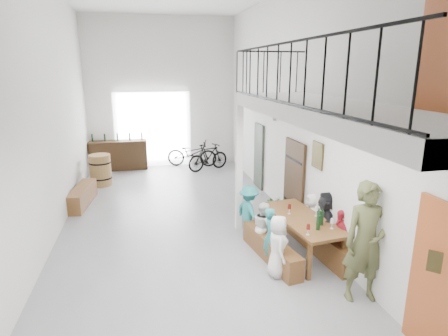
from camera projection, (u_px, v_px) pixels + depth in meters
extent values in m
plane|color=slate|center=(181.00, 225.00, 8.95)|extent=(12.00, 12.00, 0.00)
plane|color=silver|center=(162.00, 93.00, 13.91)|extent=(5.50, 0.00, 5.50)
plane|color=silver|center=(261.00, 200.00, 2.58)|extent=(5.50, 0.00, 5.50)
plane|color=silver|center=(43.00, 113.00, 7.67)|extent=(0.00, 12.00, 12.00)
plane|color=silver|center=(294.00, 107.00, 8.81)|extent=(0.00, 12.00, 12.00)
cube|color=white|center=(153.00, 130.00, 14.11)|extent=(2.80, 0.08, 2.80)
cube|color=#99431C|center=(439.00, 285.00, 4.61)|extent=(0.06, 0.95, 2.10)
cube|color=#332110|center=(294.00, 182.00, 8.97)|extent=(0.06, 1.10, 2.00)
cube|color=#333D32|center=(259.00, 156.00, 11.61)|extent=(0.06, 0.80, 2.00)
cube|color=#3E3619|center=(318.00, 155.00, 7.70)|extent=(0.04, 0.45, 0.55)
cylinder|color=white|center=(275.00, 116.00, 10.02)|extent=(0.04, 0.28, 0.28)
cube|color=white|center=(332.00, 112.00, 5.57)|extent=(1.50, 5.60, 0.25)
cube|color=black|center=(289.00, 42.00, 5.17)|extent=(0.03, 5.60, 0.03)
cube|color=black|center=(286.00, 103.00, 5.38)|extent=(0.03, 5.60, 0.03)
cube|color=black|center=(272.00, 52.00, 7.94)|extent=(1.50, 0.03, 0.03)
cube|color=white|center=(239.00, 169.00, 8.42)|extent=(0.14, 0.14, 2.88)
cube|color=brown|center=(302.00, 219.00, 7.37)|extent=(1.09, 2.15, 0.06)
cube|color=brown|center=(309.00, 261.00, 6.55)|extent=(0.08, 0.08, 0.73)
cube|color=brown|center=(343.00, 255.00, 6.78)|extent=(0.08, 0.08, 0.73)
cube|color=brown|center=(266.00, 223.00, 8.17)|extent=(0.08, 0.08, 0.73)
cube|color=brown|center=(294.00, 219.00, 8.40)|extent=(0.08, 0.08, 0.73)
cube|color=brown|center=(271.00, 249.00, 7.31)|extent=(0.60, 1.96, 0.45)
cube|color=brown|center=(317.00, 240.00, 7.60)|extent=(0.50, 2.23, 0.51)
cylinder|color=black|center=(318.00, 221.00, 6.76)|extent=(0.07, 0.07, 0.35)
cylinder|color=black|center=(322.00, 216.00, 6.96)|extent=(0.07, 0.07, 0.35)
cylinder|color=black|center=(319.00, 216.00, 6.96)|extent=(0.07, 0.07, 0.35)
cube|color=brown|center=(82.00, 196.00, 10.26)|extent=(0.60, 1.80, 0.50)
cylinder|color=olive|center=(100.00, 170.00, 11.92)|extent=(0.67, 0.67, 1.00)
cylinder|color=black|center=(101.00, 178.00, 11.98)|extent=(0.68, 0.68, 0.05)
cylinder|color=black|center=(100.00, 162.00, 11.85)|extent=(0.68, 0.68, 0.05)
cube|color=#332110|center=(119.00, 155.00, 13.79)|extent=(2.06, 0.60, 1.08)
cylinder|color=black|center=(92.00, 138.00, 13.47)|extent=(0.06, 0.06, 0.28)
cylinder|color=black|center=(105.00, 138.00, 13.50)|extent=(0.06, 0.06, 0.28)
cylinder|color=black|center=(117.00, 137.00, 13.66)|extent=(0.06, 0.06, 0.28)
cylinder|color=black|center=(130.00, 136.00, 13.74)|extent=(0.06, 0.06, 0.28)
cylinder|color=black|center=(142.00, 136.00, 13.84)|extent=(0.06, 0.06, 0.28)
imported|color=white|center=(278.00, 246.00, 6.65)|extent=(0.45, 0.61, 1.14)
imported|color=teal|center=(271.00, 235.00, 7.13)|extent=(0.39, 0.47, 1.10)
imported|color=white|center=(264.00, 227.00, 7.58)|extent=(0.44, 0.54, 1.05)
imported|color=teal|center=(249.00, 212.00, 8.16)|extent=(0.67, 0.88, 1.20)
imported|color=red|center=(340.00, 237.00, 7.04)|extent=(0.40, 0.69, 1.10)
imported|color=black|center=(326.00, 222.00, 7.52)|extent=(0.77, 1.25, 1.28)
imported|color=white|center=(311.00, 216.00, 8.13)|extent=(0.34, 0.51, 1.03)
imported|color=#4F532F|center=(366.00, 242.00, 5.87)|extent=(0.78, 0.56, 1.98)
imported|color=#1E531D|center=(273.00, 204.00, 9.79)|extent=(0.42, 0.38, 0.42)
imported|color=black|center=(192.00, 153.00, 14.28)|extent=(2.00, 1.19, 0.99)
imported|color=black|center=(208.00, 157.00, 13.68)|extent=(1.71, 1.06, 0.99)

